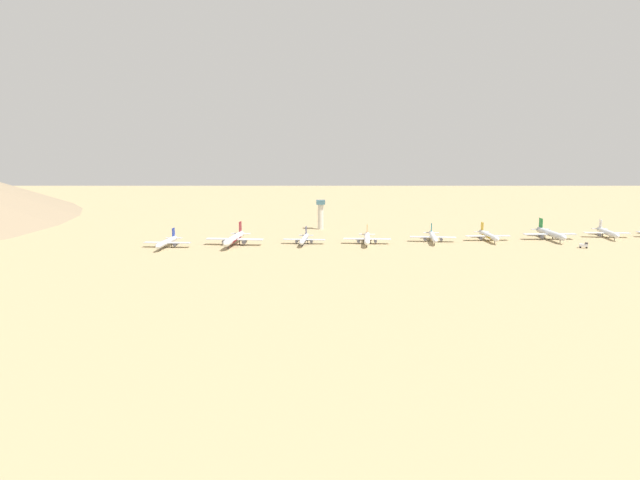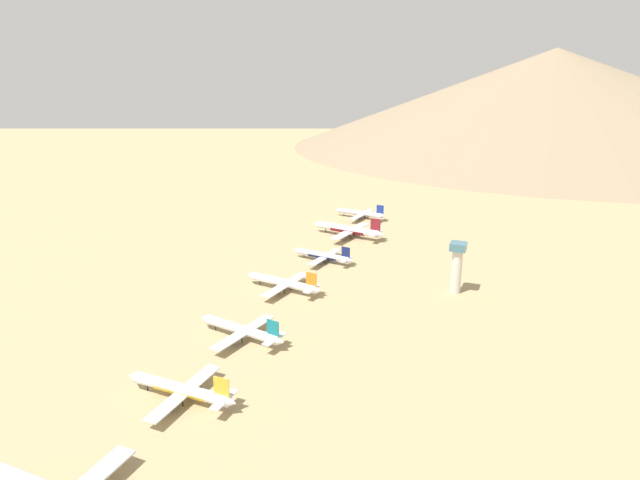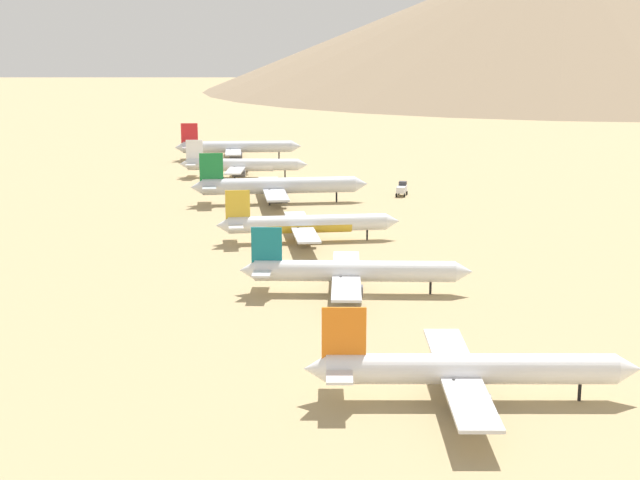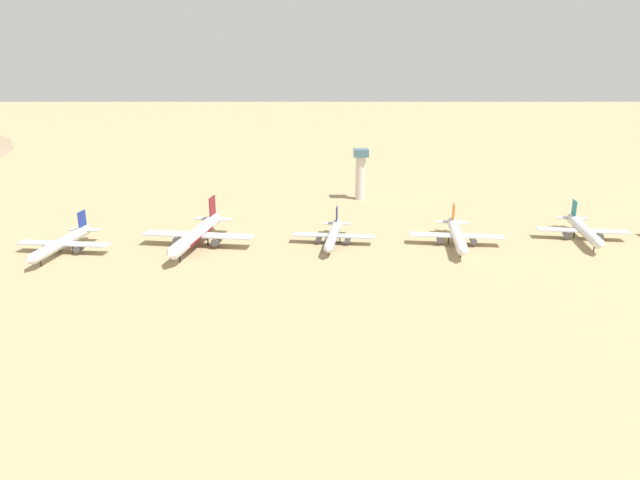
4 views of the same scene
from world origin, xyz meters
The scene contains 11 objects.
ground_plane centered at (0.00, 0.00, 0.00)m, with size 2234.97×2234.97×0.00m, color tan.
parked_jet_0 centered at (12.36, -184.44, 3.87)m, with size 39.83×32.50×11.49m.
parked_jet_1 centered at (5.71, -139.34, 4.79)m, with size 49.84×40.74×14.41m.
parked_jet_2 centered at (3.04, -90.49, 3.56)m, with size 37.06×30.25×10.70m.
parked_jet_3 centered at (5.08, -45.94, 4.04)m, with size 41.55×33.92×11.99m.
parked_jet_4 centered at (-0.99, 2.88, 3.96)m, with size 40.70×33.27×11.77m.
parked_jet_5 centered at (-4.03, 44.77, 3.90)m, with size 40.50×32.81×11.71m.
parked_jet_6 centered at (-6.32, 92.18, 4.67)m, with size 47.95×38.84×13.86m.
parked_jet_7 centered at (-13.49, 139.77, 3.96)m, with size 41.17×33.65×11.90m.
service_truck centered at (29.56, 99.14, 2.08)m, with size 4.37×5.68×3.90m.
control_tower centered at (-69.59, -74.76, 13.83)m, with size 7.20×7.20×24.41m.
Camera 1 is at (402.67, -100.74, 68.58)m, focal length 32.18 mm.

